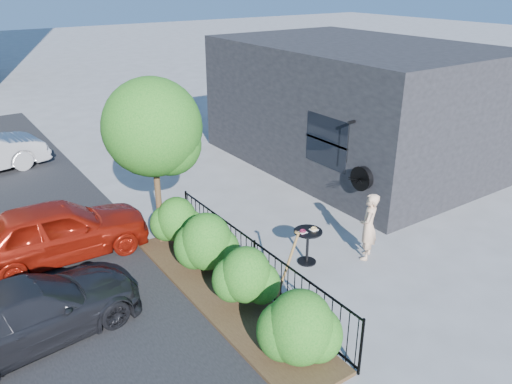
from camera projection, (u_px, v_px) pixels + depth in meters
ground at (310, 265)px, 11.15m from camera, size 120.00×120.00×0.00m
shop_building at (352, 105)px, 16.61m from camera, size 6.22×9.00×4.00m
fence at (254, 264)px, 10.15m from camera, size 0.05×6.05×1.10m
planting_bed at (226, 296)px, 10.00m from camera, size 1.30×6.00×0.08m
shrubs at (227, 265)px, 9.86m from camera, size 1.10×5.60×1.24m
patio_tree at (156, 133)px, 10.98m from camera, size 2.20×2.20×3.94m
cafe_table at (308, 241)px, 11.05m from camera, size 0.64×0.64×0.85m
woman at (368, 227)px, 11.16m from camera, size 0.69×0.64×1.58m
shovel at (286, 272)px, 9.68m from camera, size 0.54×0.20×1.52m
car_red at (57, 230)px, 11.22m from camera, size 4.08×1.79×1.37m
car_darkgrey at (28, 313)px, 8.65m from camera, size 4.15×2.13×1.15m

